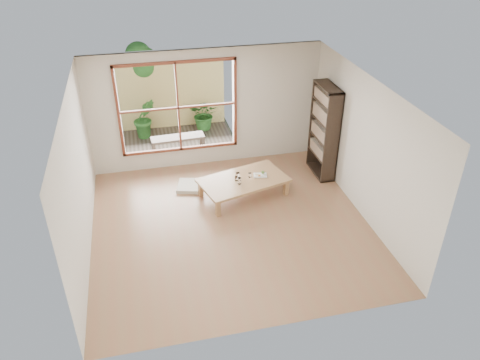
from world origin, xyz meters
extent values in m
plane|color=#936C49|center=(0.00, 0.00, 0.00)|extent=(5.00, 5.00, 0.00)
cube|color=#A97E52|center=(0.46, 0.92, 0.35)|extent=(1.90, 1.38, 0.05)
cube|color=#A97E52|center=(-0.17, 0.33, 0.16)|extent=(0.11, 0.11, 0.32)
cube|color=#A97E52|center=(-0.39, 1.09, 0.16)|extent=(0.11, 0.11, 0.32)
cube|color=#A97E52|center=(1.31, 0.74, 0.16)|extent=(0.11, 0.11, 0.32)
cube|color=#A97E52|center=(1.09, 1.50, 0.16)|extent=(0.11, 0.11, 0.32)
cube|color=beige|center=(-0.55, 1.45, 0.04)|extent=(0.64, 0.64, 0.08)
cube|color=#30241A|center=(2.32, 1.43, 0.99)|extent=(0.32, 0.89, 1.98)
cylinder|color=silver|center=(0.35, 0.77, 0.44)|extent=(0.07, 0.07, 0.13)
cylinder|color=silver|center=(0.61, 0.98, 0.42)|extent=(0.06, 0.06, 0.09)
cylinder|color=silver|center=(0.37, 1.02, 0.42)|extent=(0.08, 0.08, 0.10)
cylinder|color=silver|center=(0.32, 0.91, 0.41)|extent=(0.06, 0.06, 0.08)
cube|color=white|center=(0.82, 0.98, 0.38)|extent=(0.30, 0.24, 0.02)
sphere|color=#537D32|center=(0.89, 1.02, 0.42)|extent=(0.07, 0.07, 0.07)
cube|color=orange|center=(0.80, 0.94, 0.40)|extent=(0.05, 0.05, 0.02)
cube|color=beige|center=(0.76, 1.01, 0.40)|extent=(0.06, 0.06, 0.02)
cylinder|color=silver|center=(0.85, 0.92, 0.40)|extent=(0.15, 0.04, 0.01)
cube|color=#3E362D|center=(-0.60, 3.56, 0.00)|extent=(2.80, 2.00, 0.05)
cube|color=#30241A|center=(-0.60, 3.06, 0.39)|extent=(1.26, 0.43, 0.05)
cube|color=#30241A|center=(-1.17, 2.89, 0.20)|extent=(0.06, 0.06, 0.34)
cube|color=#30241A|center=(-1.19, 3.17, 0.20)|extent=(0.06, 0.06, 0.34)
cube|color=#30241A|center=(-0.02, 2.96, 0.20)|extent=(0.06, 0.06, 0.34)
cube|color=#30241A|center=(-0.03, 3.24, 0.20)|extent=(0.06, 0.06, 0.34)
cube|color=#CDBC69|center=(-0.60, 4.56, 0.90)|extent=(2.80, 0.06, 1.80)
imported|color=#245921|center=(0.22, 4.19, 0.43)|extent=(0.92, 0.86, 0.81)
imported|color=#245921|center=(-1.30, 4.05, 0.53)|extent=(0.63, 0.55, 1.01)
cylinder|color=#4C3D2D|center=(-1.30, 4.86, 0.80)|extent=(0.14, 0.14, 1.60)
sphere|color=#245921|center=(-1.18, 4.86, 1.65)|extent=(0.84, 0.84, 0.84)
sphere|color=#245921|center=(-1.45, 4.94, 1.45)|extent=(0.70, 0.70, 0.70)
sphere|color=#245921|center=(-1.27, 4.76, 1.90)|extent=(0.64, 0.64, 0.64)
camera|label=1|loc=(-1.41, -6.84, 5.20)|focal=35.00mm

